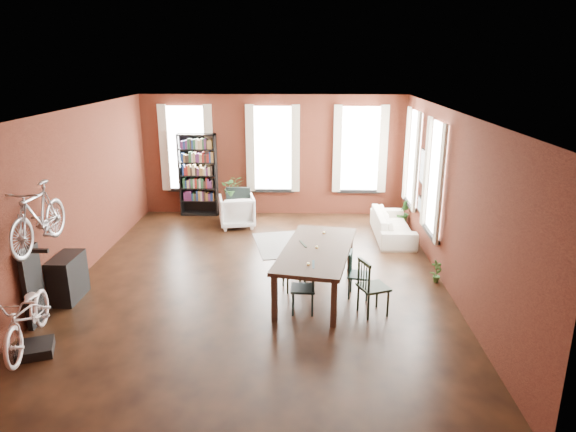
{
  "coord_description": "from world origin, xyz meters",
  "views": [
    {
      "loc": [
        0.87,
        -9.04,
        4.08
      ],
      "look_at": [
        0.54,
        0.6,
        1.11
      ],
      "focal_mm": 32.0,
      "sensor_mm": 36.0,
      "label": 1
    }
  ],
  "objects_px": {
    "cream_sofa": "(393,221)",
    "console_table": "(68,278)",
    "dining_chair_d": "(359,275)",
    "bicycle_floor": "(23,290)",
    "dining_chair_c": "(374,287)",
    "white_armchair": "(237,210)",
    "bike_trainer": "(35,349)",
    "plant_stand": "(232,210)",
    "dining_table": "(316,271)",
    "dining_chair_b": "(294,267)",
    "bookshelf": "(198,175)",
    "dining_chair_a": "(303,288)"
  },
  "relations": [
    {
      "from": "bike_trainer",
      "to": "console_table",
      "type": "relative_size",
      "value": 0.61
    },
    {
      "from": "white_armchair",
      "to": "cream_sofa",
      "type": "bearing_deg",
      "value": 157.27
    },
    {
      "from": "dining_chair_a",
      "to": "dining_chair_d",
      "type": "bearing_deg",
      "value": 122.23
    },
    {
      "from": "bookshelf",
      "to": "white_armchair",
      "type": "height_order",
      "value": "bookshelf"
    },
    {
      "from": "white_armchair",
      "to": "bicycle_floor",
      "type": "bearing_deg",
      "value": 57.72
    },
    {
      "from": "bookshelf",
      "to": "console_table",
      "type": "distance_m",
      "value": 5.4
    },
    {
      "from": "cream_sofa",
      "to": "bicycle_floor",
      "type": "relative_size",
      "value": 1.21
    },
    {
      "from": "cream_sofa",
      "to": "console_table",
      "type": "height_order",
      "value": "cream_sofa"
    },
    {
      "from": "console_table",
      "to": "plant_stand",
      "type": "xyz_separation_m",
      "value": [
        2.23,
        4.67,
        -0.11
      ]
    },
    {
      "from": "dining_chair_c",
      "to": "dining_chair_b",
      "type": "bearing_deg",
      "value": 33.69
    },
    {
      "from": "dining_table",
      "to": "console_table",
      "type": "relative_size",
      "value": 3.15
    },
    {
      "from": "white_armchair",
      "to": "cream_sofa",
      "type": "xyz_separation_m",
      "value": [
        3.8,
        -0.7,
        -0.03
      ]
    },
    {
      "from": "dining_chair_a",
      "to": "console_table",
      "type": "distance_m",
      "value": 4.14
    },
    {
      "from": "bookshelf",
      "to": "cream_sofa",
      "type": "xyz_separation_m",
      "value": [
        4.95,
        -1.7,
        -0.69
      ]
    },
    {
      "from": "dining_chair_b",
      "to": "bike_trainer",
      "type": "height_order",
      "value": "dining_chair_b"
    },
    {
      "from": "dining_chair_a",
      "to": "bicycle_floor",
      "type": "bearing_deg",
      "value": -69.29
    },
    {
      "from": "dining_chair_b",
      "to": "dining_chair_c",
      "type": "xyz_separation_m",
      "value": [
        1.33,
        -0.91,
        0.05
      ]
    },
    {
      "from": "dining_chair_a",
      "to": "dining_chair_b",
      "type": "height_order",
      "value": "dining_chair_b"
    },
    {
      "from": "dining_chair_d",
      "to": "plant_stand",
      "type": "relative_size",
      "value": 1.43
    },
    {
      "from": "dining_chair_d",
      "to": "console_table",
      "type": "bearing_deg",
      "value": 104.73
    },
    {
      "from": "dining_table",
      "to": "console_table",
      "type": "distance_m",
      "value": 4.38
    },
    {
      "from": "dining_table",
      "to": "plant_stand",
      "type": "distance_m",
      "value": 4.78
    },
    {
      "from": "dining_chair_b",
      "to": "white_armchair",
      "type": "distance_m",
      "value": 3.97
    },
    {
      "from": "white_armchair",
      "to": "console_table",
      "type": "xyz_separation_m",
      "value": [
        -2.43,
        -4.2,
        -0.04
      ]
    },
    {
      "from": "dining_table",
      "to": "bicycle_floor",
      "type": "xyz_separation_m",
      "value": [
        -4.12,
        -2.16,
        0.57
      ]
    },
    {
      "from": "dining_chair_a",
      "to": "white_armchair",
      "type": "relative_size",
      "value": 0.98
    },
    {
      "from": "white_armchair",
      "to": "bicycle_floor",
      "type": "xyz_separation_m",
      "value": [
        -2.18,
        -5.97,
        0.56
      ]
    },
    {
      "from": "dining_chair_b",
      "to": "dining_chair_d",
      "type": "relative_size",
      "value": 1.04
    },
    {
      "from": "white_armchair",
      "to": "cream_sofa",
      "type": "distance_m",
      "value": 3.87
    },
    {
      "from": "dining_chair_b",
      "to": "plant_stand",
      "type": "xyz_separation_m",
      "value": [
        -1.72,
        4.13,
        -0.14
      ]
    },
    {
      "from": "dining_chair_c",
      "to": "console_table",
      "type": "height_order",
      "value": "dining_chair_c"
    },
    {
      "from": "dining_chair_b",
      "to": "bike_trainer",
      "type": "xyz_separation_m",
      "value": [
        -3.68,
        -2.31,
        -0.36
      ]
    },
    {
      "from": "dining_chair_b",
      "to": "cream_sofa",
      "type": "relative_size",
      "value": 0.42
    },
    {
      "from": "white_armchair",
      "to": "dining_table",
      "type": "bearing_deg",
      "value": 104.72
    },
    {
      "from": "dining_chair_d",
      "to": "bicycle_floor",
      "type": "bearing_deg",
      "value": 124.41
    },
    {
      "from": "dining_chair_c",
      "to": "plant_stand",
      "type": "height_order",
      "value": "dining_chair_c"
    },
    {
      "from": "white_armchair",
      "to": "plant_stand",
      "type": "height_order",
      "value": "white_armchair"
    },
    {
      "from": "dining_chair_a",
      "to": "dining_chair_d",
      "type": "xyz_separation_m",
      "value": [
        0.99,
        0.61,
        -0.01
      ]
    },
    {
      "from": "bicycle_floor",
      "to": "dining_chair_c",
      "type": "bearing_deg",
      "value": 5.34
    },
    {
      "from": "dining_chair_c",
      "to": "bicycle_floor",
      "type": "relative_size",
      "value": 0.56
    },
    {
      "from": "cream_sofa",
      "to": "console_table",
      "type": "distance_m",
      "value": 7.15
    },
    {
      "from": "bicycle_floor",
      "to": "plant_stand",
      "type": "bearing_deg",
      "value": 62.69
    },
    {
      "from": "dining_chair_c",
      "to": "white_armchair",
      "type": "relative_size",
      "value": 1.1
    },
    {
      "from": "bike_trainer",
      "to": "dining_chair_d",
      "type": "bearing_deg",
      "value": 22.81
    },
    {
      "from": "dining_chair_b",
      "to": "dining_chair_d",
      "type": "bearing_deg",
      "value": 59.55
    },
    {
      "from": "plant_stand",
      "to": "bicycle_floor",
      "type": "height_order",
      "value": "bicycle_floor"
    },
    {
      "from": "dining_chair_c",
      "to": "bookshelf",
      "type": "bearing_deg",
      "value": 13.86
    },
    {
      "from": "white_armchair",
      "to": "dining_chair_d",
      "type": "bearing_deg",
      "value": 112.12
    },
    {
      "from": "bike_trainer",
      "to": "plant_stand",
      "type": "height_order",
      "value": "plant_stand"
    },
    {
      "from": "dining_chair_c",
      "to": "console_table",
      "type": "relative_size",
      "value": 1.2
    }
  ]
}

